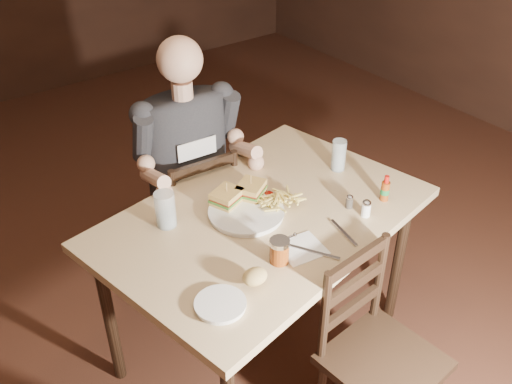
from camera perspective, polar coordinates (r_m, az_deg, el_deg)
room_shell at (r=1.94m, az=-2.38°, el=11.69°), size 7.00×7.00×7.00m
main_table at (r=2.35m, az=0.73°, el=-3.62°), size 1.46×1.11×0.77m
chair_far at (r=2.90m, az=-6.49°, el=-2.50°), size 0.42×0.45×0.84m
chair_near at (r=2.27m, az=12.67°, el=-16.23°), size 0.42×0.46×0.84m
diner at (r=2.60m, az=-6.68°, el=5.35°), size 0.56×0.46×0.92m
dinner_plate at (r=2.30m, az=-0.98°, el=-2.14°), size 0.35×0.35×0.02m
sandwich_left at (r=2.31m, az=-2.94°, el=-0.10°), size 0.15×0.14×0.10m
sandwich_right at (r=2.36m, az=-0.52°, el=0.65°), size 0.15×0.15×0.10m
fries_pile at (r=2.33m, az=2.32°, el=-0.84°), size 0.25×0.20×0.04m
ketchup_dollop at (r=2.39m, az=1.30°, el=-0.14°), size 0.04×0.04×0.01m
glass_left at (r=2.23m, az=-9.05°, el=-1.74°), size 0.09×0.09×0.15m
glass_right at (r=2.58m, az=8.27°, el=3.66°), size 0.07×0.07×0.15m
hot_sauce at (r=2.42m, az=12.81°, el=0.39°), size 0.04×0.04×0.12m
salt_shaker at (r=2.32m, az=10.94°, el=-1.65°), size 0.04×0.04×0.07m
pepper_shaker at (r=2.36m, az=9.32°, el=-0.98°), size 0.04×0.04×0.06m
syrup_dispenser at (r=2.05m, az=2.36°, el=-5.91°), size 0.09×0.09×0.10m
napkin at (r=2.14m, az=4.55°, el=-5.64°), size 0.18×0.18×0.00m
knife at (r=2.13m, az=5.60°, el=-5.92°), size 0.12×0.19×0.01m
fork at (r=2.23m, az=8.78°, el=-4.03°), size 0.05×0.18×0.01m
side_plate at (r=1.92m, az=-3.58°, el=-11.23°), size 0.20×0.20×0.01m
bread_roll at (r=1.96m, az=-0.12°, el=-8.45°), size 0.10×0.09×0.05m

